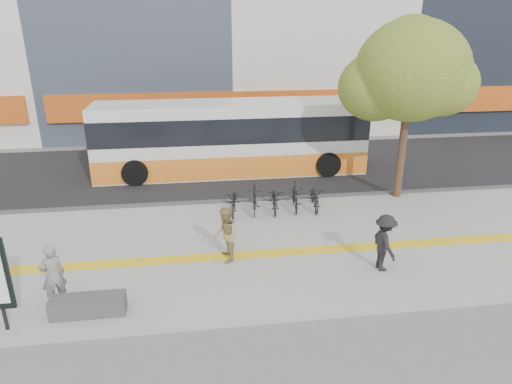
{
  "coord_description": "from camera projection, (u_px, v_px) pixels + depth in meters",
  "views": [
    {
      "loc": [
        -0.09,
        -9.95,
        6.14
      ],
      "look_at": [
        1.56,
        2.0,
        1.55
      ],
      "focal_mm": 31.54,
      "sensor_mm": 36.0,
      "label": 1
    }
  ],
  "objects": [
    {
      "name": "ground",
      "position": [
        206.0,
        280.0,
        11.41
      ],
      "size": [
        120.0,
        120.0,
        0.0
      ],
      "primitive_type": "plane",
      "color": "slate",
      "rests_on": "ground"
    },
    {
      "name": "sidewalk",
      "position": [
        204.0,
        250.0,
        12.78
      ],
      "size": [
        40.0,
        7.0,
        0.08
      ],
      "primitive_type": "cube",
      "color": "slate",
      "rests_on": "ground"
    },
    {
      "name": "tactile_strip",
      "position": [
        205.0,
        257.0,
        12.3
      ],
      "size": [
        40.0,
        0.45,
        0.01
      ],
      "primitive_type": "cube",
      "color": "yellow",
      "rests_on": "sidewalk"
    },
    {
      "name": "street",
      "position": [
        199.0,
        170.0,
        19.73
      ],
      "size": [
        40.0,
        8.0,
        0.06
      ],
      "primitive_type": "cube",
      "color": "black",
      "rests_on": "ground"
    },
    {
      "name": "curb",
      "position": [
        201.0,
        203.0,
        16.01
      ],
      "size": [
        40.0,
        0.25,
        0.14
      ],
      "primitive_type": "cube",
      "color": "#353538",
      "rests_on": "ground"
    },
    {
      "name": "bench",
      "position": [
        88.0,
        305.0,
        9.86
      ],
      "size": [
        1.6,
        0.45,
        0.45
      ],
      "primitive_type": "cube",
      "color": "#353538",
      "rests_on": "sidewalk"
    },
    {
      "name": "street_tree",
      "position": [
        409.0,
        73.0,
        15.19
      ],
      "size": [
        4.4,
        3.8,
        6.31
      ],
      "color": "#342117",
      "rests_on": "sidewalk"
    },
    {
      "name": "bus",
      "position": [
        231.0,
        140.0,
        18.94
      ],
      "size": [
        11.22,
        2.66,
        2.99
      ],
      "color": "silver",
      "rests_on": "street"
    },
    {
      "name": "bicycle_row",
      "position": [
        275.0,
        198.0,
        15.25
      ],
      "size": [
        3.56,
        1.64,
        0.92
      ],
      "color": "black",
      "rests_on": "sidewalk"
    },
    {
      "name": "seated_woman",
      "position": [
        53.0,
        275.0,
        10.04
      ],
      "size": [
        0.65,
        0.58,
        1.5
      ],
      "primitive_type": "imported",
      "rotation": [
        0.0,
        0.0,
        3.67
      ],
      "color": "black",
      "rests_on": "sidewalk"
    },
    {
      "name": "pedestrian_tan",
      "position": [
        226.0,
        235.0,
        11.91
      ],
      "size": [
        0.6,
        0.76,
        1.51
      ],
      "primitive_type": "imported",
      "rotation": [
        0.0,
        0.0,
        -1.53
      ],
      "color": "olive",
      "rests_on": "sidewalk"
    },
    {
      "name": "pedestrian_dark",
      "position": [
        384.0,
        243.0,
        11.48
      ],
      "size": [
        0.63,
        1.02,
        1.52
      ],
      "primitive_type": "imported",
      "rotation": [
        0.0,
        0.0,
        1.64
      ],
      "color": "black",
      "rests_on": "sidewalk"
    }
  ]
}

